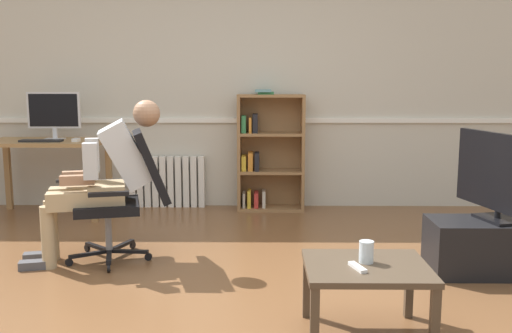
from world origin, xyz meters
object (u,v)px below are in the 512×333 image
object	(u,v)px
computer_mouse	(76,140)
drinking_glass	(366,252)
radiator	(167,182)
bookshelf	(267,153)
coffee_table	(366,275)
person_seated	(104,176)
computer_desk	(47,152)
imac_monitor	(54,112)
office_chair	(127,190)
tv_screen	(500,175)
keyboard	(41,141)
spare_remote	(357,267)
tv_stand	(495,247)

from	to	relation	value
computer_mouse	drinking_glass	distance (m)	3.45
radiator	drinking_glass	xyz separation A→B (m)	(1.56, -3.02, 0.18)
bookshelf	coffee_table	distance (m)	3.01
bookshelf	person_seated	xyz separation A→B (m)	(-1.22, -1.70, 0.05)
computer_mouse	person_seated	distance (m)	1.43
computer_desk	imac_monitor	world-z (taller)	imac_monitor
computer_desk	computer_mouse	world-z (taller)	computer_mouse
computer_mouse	office_chair	bearing A→B (deg)	-57.80
bookshelf	tv_screen	size ratio (longest dim) A/B	1.34
radiator	person_seated	xyz separation A→B (m)	(-0.16, -1.79, 0.38)
keyboard	person_seated	distance (m)	1.58
imac_monitor	spare_remote	xyz separation A→B (m)	(2.55, -2.81, -0.62)
tv_stand	coffee_table	bearing A→B (deg)	-137.52
bookshelf	spare_remote	distance (m)	3.07
drinking_glass	spare_remote	world-z (taller)	drinking_glass
tv_stand	computer_desk	bearing A→B (deg)	156.05
person_seated	tv_stand	distance (m)	2.86
imac_monitor	bookshelf	world-z (taller)	bookshelf
drinking_glass	keyboard	bearing A→B (deg)	137.02
computer_mouse	person_seated	world-z (taller)	person_seated
bookshelf	radiator	size ratio (longest dim) A/B	1.56
radiator	coffee_table	distance (m)	3.43
computer_desk	keyboard	distance (m)	0.19
office_chair	drinking_glass	xyz separation A→B (m)	(1.56, -1.27, -0.07)
imac_monitor	spare_remote	size ratio (longest dim) A/B	3.49
computer_mouse	radiator	distance (m)	1.06
imac_monitor	tv_screen	distance (m)	4.11
tv_screen	office_chair	bearing A→B (deg)	69.62
coffee_table	spare_remote	distance (m)	0.11
computer_desk	radiator	world-z (taller)	computer_desk
computer_desk	coffee_table	xyz separation A→B (m)	(2.67, -2.66, -0.30)
coffee_table	office_chair	bearing A→B (deg)	140.10
bookshelf	tv_screen	bearing A→B (deg)	-51.08
computer_mouse	coffee_table	world-z (taller)	computer_mouse
imac_monitor	spare_remote	distance (m)	3.85
computer_mouse	radiator	size ratio (longest dim) A/B	0.13
person_seated	tv_screen	bearing A→B (deg)	70.63
computer_mouse	tv_screen	distance (m)	3.76
bookshelf	office_chair	xyz separation A→B (m)	(-1.06, -1.66, -0.07)
bookshelf	drinking_glass	world-z (taller)	bookshelf
computer_mouse	spare_remote	bearing A→B (deg)	-48.89
person_seated	drinking_glass	world-z (taller)	person_seated
keyboard	tv_stand	size ratio (longest dim) A/B	0.43
keyboard	bookshelf	size ratio (longest dim) A/B	0.32
computer_desk	bookshelf	bearing A→B (deg)	7.78
bookshelf	radiator	distance (m)	1.11
computer_desk	coffee_table	world-z (taller)	computer_desk
radiator	office_chair	bearing A→B (deg)	-89.98
computer_desk	tv_screen	xyz separation A→B (m)	(3.76, -1.67, 0.06)
person_seated	tv_stand	bearing A→B (deg)	70.62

